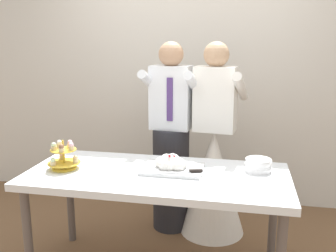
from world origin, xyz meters
TOP-DOWN VIEW (x-y plane):
  - rear_wall at (0.00, 1.48)m, footprint 5.20×0.10m
  - dessert_table at (0.00, 0.00)m, footprint 1.80×0.80m
  - cupcake_stand at (-0.66, -0.05)m, footprint 0.23×0.23m
  - main_cake_tray at (0.09, 0.07)m, footprint 0.43×0.31m
  - plate_stack at (0.68, 0.18)m, footprint 0.18×0.19m
  - person_groom at (-0.04, 0.73)m, footprint 0.50×0.53m
  - person_bride at (0.33, 0.72)m, footprint 0.56×0.56m

SIDE VIEW (x-z plane):
  - person_bride at x=0.33m, z-range -0.25..1.41m
  - dessert_table at x=0.00m, z-range 0.31..1.09m
  - person_groom at x=-0.04m, z-range -0.08..1.58m
  - main_cake_tray at x=0.09m, z-range 0.75..0.88m
  - plate_stack at x=0.68m, z-range 0.78..0.86m
  - cupcake_stand at x=-0.66m, z-range 0.76..0.97m
  - rear_wall at x=0.00m, z-range 0.00..2.90m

